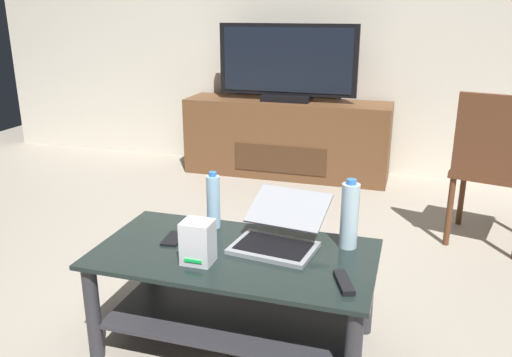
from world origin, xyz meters
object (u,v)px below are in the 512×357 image
(water_bottle_far, at_px, (213,201))
(television, at_px, (287,65))
(media_cabinet, at_px, (286,138))
(tv_remote, at_px, (344,282))
(dining_chair, at_px, (494,163))
(laptop, at_px, (280,231))
(coffee_table, at_px, (235,282))
(router_box, at_px, (197,242))
(cell_phone, at_px, (173,239))
(water_bottle_near, at_px, (350,215))

(water_bottle_far, bearing_deg, television, 95.33)
(media_cabinet, xyz_separation_m, television, (0.00, -0.02, 0.61))
(television, height_order, tv_remote, television)
(dining_chair, bearing_deg, laptop, -127.72)
(coffee_table, relative_size, television, 0.99)
(router_box, height_order, water_bottle_far, water_bottle_far)
(television, distance_m, tv_remote, 2.69)
(dining_chair, relative_size, water_bottle_far, 3.59)
(laptop, height_order, cell_phone, laptop)
(dining_chair, distance_m, laptop, 1.56)
(media_cabinet, distance_m, dining_chair, 1.82)
(cell_phone, xyz_separation_m, tv_remote, (0.75, -0.17, 0.01))
(coffee_table, xyz_separation_m, television, (-0.37, 2.38, 0.64))
(television, bearing_deg, dining_chair, -34.46)
(router_box, bearing_deg, coffee_table, 49.42)
(laptop, height_order, tv_remote, laptop)
(coffee_table, xyz_separation_m, cell_phone, (-0.29, 0.03, 0.14))
(television, height_order, cell_phone, television)
(water_bottle_near, bearing_deg, tv_remote, -84.85)
(cell_phone, relative_size, tv_remote, 0.88)
(media_cabinet, distance_m, router_box, 2.55)
(cell_phone, bearing_deg, water_bottle_near, 5.20)
(water_bottle_near, distance_m, tv_remote, 0.35)
(water_bottle_far, bearing_deg, water_bottle_near, -2.99)
(dining_chair, bearing_deg, television, 145.54)
(television, xyz_separation_m, laptop, (0.53, -2.25, -0.45))
(laptop, bearing_deg, media_cabinet, 103.11)
(media_cabinet, relative_size, dining_chair, 1.84)
(coffee_table, height_order, television, television)
(television, distance_m, water_bottle_far, 2.21)
(dining_chair, xyz_separation_m, water_bottle_near, (-0.68, -1.18, 0.05))
(dining_chair, relative_size, laptop, 2.16)
(router_box, height_order, cell_phone, router_box)
(water_bottle_far, bearing_deg, tv_remote, -29.11)
(dining_chair, distance_m, tv_remote, 1.63)
(coffee_table, xyz_separation_m, laptop, (0.15, 0.13, 0.19))
(coffee_table, distance_m, media_cabinet, 2.43)
(dining_chair, height_order, router_box, dining_chair)
(laptop, xyz_separation_m, router_box, (-0.26, -0.25, 0.03))
(water_bottle_far, bearing_deg, laptop, -14.58)
(water_bottle_near, bearing_deg, cell_phone, -168.29)
(router_box, xyz_separation_m, water_bottle_far, (-0.07, 0.34, 0.04))
(router_box, xyz_separation_m, tv_remote, (0.57, -0.01, -0.07))
(television, xyz_separation_m, dining_chair, (1.48, -1.02, -0.41))
(router_box, relative_size, tv_remote, 1.06)
(dining_chair, relative_size, water_bottle_near, 3.17)
(water_bottle_near, xyz_separation_m, cell_phone, (-0.72, -0.15, -0.13))
(cell_phone, bearing_deg, television, 85.62)
(tv_remote, bearing_deg, laptop, 117.87)
(coffee_table, bearing_deg, cell_phone, 173.13)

